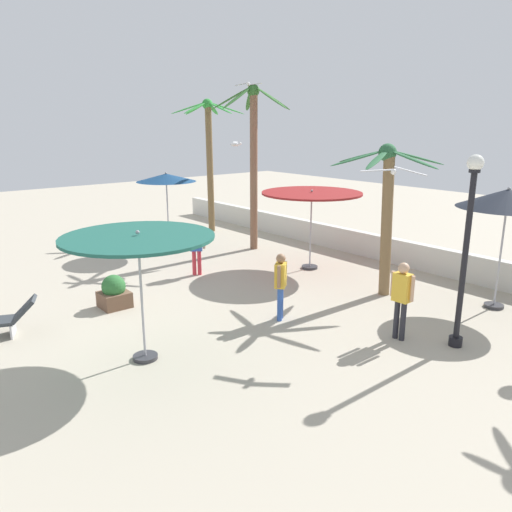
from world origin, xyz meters
name	(u,v)px	position (x,y,z in m)	size (l,w,h in m)	color
ground_plane	(131,347)	(0.00, 0.00, 0.00)	(56.00, 56.00, 0.00)	#B2A893
boundary_wall	(404,253)	(0.00, 9.73, 0.42)	(25.20, 0.30, 0.84)	silver
patio_umbrella_0	(312,196)	(-1.74, 7.09, 2.34)	(3.14, 3.14, 2.55)	#333338
patio_umbrella_1	(166,178)	(-6.64, 4.76, 2.64)	(2.11, 2.11, 2.88)	#333338
patio_umbrella_2	(138,243)	(0.68, -0.02, 2.39)	(2.87, 2.87, 2.63)	#333338
patio_umbrella_3	(508,199)	(3.74, 8.19, 2.77)	(2.36, 2.36, 3.07)	#333338
palm_tree_0	(209,149)	(-8.54, 7.92, 3.49)	(3.06, 2.76, 5.51)	brown
palm_tree_1	(387,198)	(1.22, 6.86, 2.64)	(3.10, 2.89, 4.05)	olive
palm_tree_3	(253,150)	(-4.92, 7.36, 3.61)	(2.87, 3.01, 5.84)	brown
lamp_post_0	(466,243)	(4.30, 5.31, 2.23)	(0.32, 0.32, 3.98)	black
guest_0	(402,293)	(3.33, 4.68, 1.05)	(0.56, 0.25, 1.73)	#26262D
guest_1	(281,280)	(0.86, 3.44, 0.98)	(0.41, 0.46, 1.62)	#3359B2
guest_2	(196,246)	(-3.46, 3.90, 0.92)	(0.40, 0.48, 1.53)	#D8333F
seagull_0	(249,84)	(-4.98, 7.19, 5.83)	(0.72, 0.77, 0.14)	white
seagull_1	(236,144)	(-4.19, 6.01, 3.87)	(0.98, 0.82, 0.14)	white
seagull_2	(394,171)	(2.72, 4.94, 3.56)	(1.20, 0.92, 0.19)	white
planter	(114,293)	(-2.45, 0.75, 0.38)	(0.70, 0.70, 0.85)	brown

